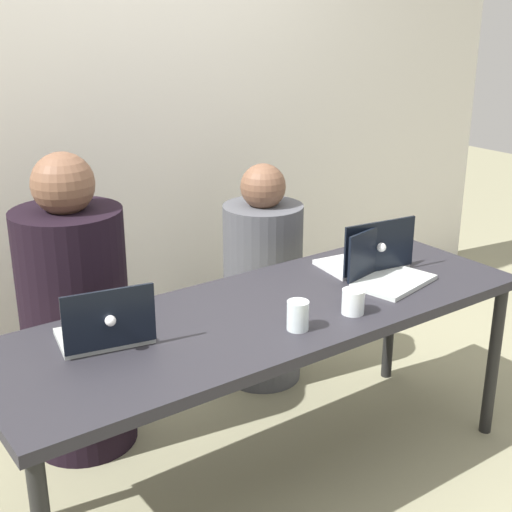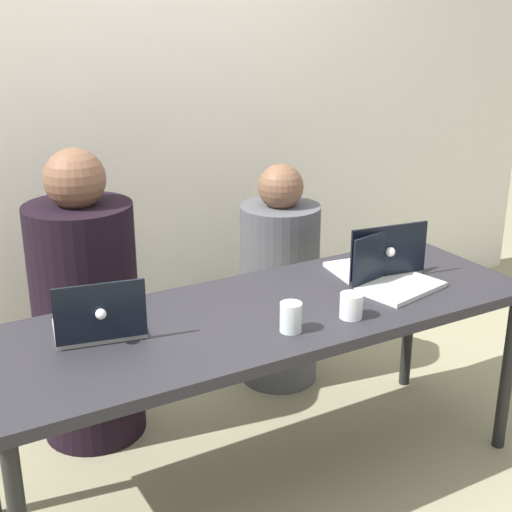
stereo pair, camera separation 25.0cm
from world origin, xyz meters
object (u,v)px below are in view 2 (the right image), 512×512
water_glass_center (291,319)px  water_glass_right (351,307)px  laptop_front_right (394,276)px  laptop_back_left (99,323)px  person_on_right (279,287)px  laptop_back_right (378,262)px  person_on_left (87,313)px

water_glass_center → water_glass_right: bearing=-2.9°
laptop_front_right → water_glass_right: 0.34m
laptop_back_left → water_glass_center: size_ratio=3.23×
person_on_right → laptop_back_right: size_ratio=2.95×
laptop_back_right → laptop_front_right: (-0.04, -0.14, -0.00)m
water_glass_center → laptop_front_right: bearing=13.6°
laptop_back_left → water_glass_right: (0.79, -0.29, -0.01)m
laptop_back_left → laptop_front_right: laptop_back_left is taller
laptop_back_right → laptop_back_left: (-1.14, 0.00, -0.00)m
person_on_left → water_glass_center: (0.44, -0.84, 0.21)m
water_glass_right → water_glass_center: bearing=177.1°
person_on_left → laptop_front_right: size_ratio=3.50×
person_on_right → laptop_front_right: 0.77m
laptop_front_right → water_glass_center: bearing=-178.6°
person_on_right → water_glass_center: size_ratio=10.57×
person_on_left → water_glass_right: bearing=127.7°
person_on_right → water_glass_center: 1.00m
person_on_left → laptop_back_left: 0.61m
water_glass_right → water_glass_center: water_glass_center is taller
laptop_front_right → water_glass_center: 0.56m
person_on_left → laptop_front_right: 1.23m
laptop_back_right → laptop_back_left: 1.14m
laptop_front_right → water_glass_right: bearing=-167.1°
laptop_front_right → laptop_back_left: bearing=160.3°
water_glass_right → water_glass_center: size_ratio=0.87×
laptop_front_right → water_glass_right: laptop_front_right is taller
water_glass_right → water_glass_center: (-0.24, 0.01, 0.01)m
laptop_back_left → laptop_front_right: bearing=-176.2°
laptop_back_right → water_glass_center: (-0.58, -0.27, -0.01)m
person_on_right → laptop_front_right: (0.07, -0.71, 0.29)m
laptop_back_right → laptop_front_right: bearing=83.4°
laptop_back_right → water_glass_right: bearing=47.6°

